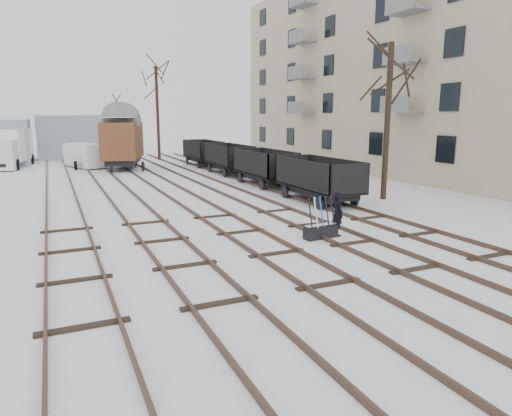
{
  "coord_description": "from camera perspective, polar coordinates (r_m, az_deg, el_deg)",
  "views": [
    {
      "loc": [
        -6.33,
        -12.47,
        4.32
      ],
      "look_at": [
        0.01,
        1.65,
        1.2
      ],
      "focal_mm": 32.0,
      "sensor_mm": 36.0,
      "label": 1
    }
  ],
  "objects": [
    {
      "name": "panel_van",
      "position": [
        41.77,
        -20.5,
        6.2
      ],
      "size": [
        3.46,
        5.0,
        2.03
      ],
      "rotation": [
        0.0,
        0.0,
        0.36
      ],
      "color": "white",
      "rests_on": "ground"
    },
    {
      "name": "tracks",
      "position": [
        27.24,
        -10.46,
        2.24
      ],
      "size": [
        13.9,
        52.0,
        0.16
      ],
      "color": "black",
      "rests_on": "ground"
    },
    {
      "name": "tree_near",
      "position": [
        24.84,
        16.08,
        10.17
      ],
      "size": [
        0.3,
        0.3,
        7.96
      ],
      "primitive_type": "cylinder",
      "color": "black",
      "rests_on": "ground"
    },
    {
      "name": "freight_wagon_b",
      "position": [
        29.07,
        1.09,
        4.53
      ],
      "size": [
        2.17,
        5.42,
        2.21
      ],
      "color": "black",
      "rests_on": "ground"
    },
    {
      "name": "apartment_block",
      "position": [
        37.49,
        21.4,
        16.35
      ],
      "size": [
        10.12,
        45.0,
        16.1
      ],
      "color": "#C2B695",
      "rests_on": "ground"
    },
    {
      "name": "box_van_wagon",
      "position": [
        39.22,
        -16.34,
        8.25
      ],
      "size": [
        4.44,
        6.19,
        4.26
      ],
      "rotation": [
        0.0,
        0.0,
        -0.3
      ],
      "color": "black",
      "rests_on": "ground"
    },
    {
      "name": "freight_wagon_d",
      "position": [
        40.95,
        -6.63,
        6.45
      ],
      "size": [
        2.17,
        5.42,
        2.21
      ],
      "color": "black",
      "rests_on": "ground"
    },
    {
      "name": "ground",
      "position": [
        14.64,
        2.61,
        -5.78
      ],
      "size": [
        120.0,
        120.0,
        0.0
      ],
      "primitive_type": "plane",
      "color": "white",
      "rests_on": "ground"
    },
    {
      "name": "lorry",
      "position": [
        44.38,
        -28.45,
        6.61
      ],
      "size": [
        3.23,
        7.41,
        3.24
      ],
      "rotation": [
        0.0,
        0.0,
        -0.19
      ],
      "color": "black",
      "rests_on": "ground"
    },
    {
      "name": "ground_frame",
      "position": [
        16.59,
        8.1,
        -2.8
      ],
      "size": [
        1.34,
        0.56,
        1.49
      ],
      "rotation": [
        0.0,
        0.0,
        0.11
      ],
      "color": "black",
      "rests_on": "ground"
    },
    {
      "name": "worker",
      "position": [
        16.96,
        10.12,
        -0.71
      ],
      "size": [
        0.42,
        0.62,
        1.63
      ],
      "primitive_type": "imported",
      "rotation": [
        0.0,
        0.0,
        1.51
      ],
      "color": "black",
      "rests_on": "ground"
    },
    {
      "name": "shed_right",
      "position": [
        52.56,
        -21.88,
        8.33
      ],
      "size": [
        7.0,
        6.0,
        4.5
      ],
      "color": "#919BA3",
      "rests_on": "ground"
    },
    {
      "name": "freight_wagon_c",
      "position": [
        34.93,
        -3.42,
        5.67
      ],
      "size": [
        2.17,
        5.42,
        2.21
      ],
      "color": "black",
      "rests_on": "ground"
    },
    {
      "name": "tree_far_right",
      "position": [
        47.25,
        -12.2,
        11.43
      ],
      "size": [
        0.3,
        0.3,
        9.11
      ],
      "primitive_type": "cylinder",
      "color": "black",
      "rests_on": "ground"
    },
    {
      "name": "tree_far_left",
      "position": [
        53.91,
        -17.47,
        9.14
      ],
      "size": [
        0.3,
        0.3,
        5.37
      ],
      "primitive_type": "cylinder",
      "color": "black",
      "rests_on": "ground"
    },
    {
      "name": "freight_wagon_a",
      "position": [
        23.49,
        7.78,
        2.79
      ],
      "size": [
        2.17,
        5.42,
        2.21
      ],
      "color": "black",
      "rests_on": "ground"
    }
  ]
}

